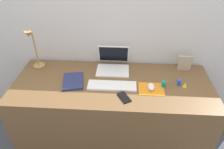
{
  "coord_description": "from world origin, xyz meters",
  "views": [
    {
      "loc": [
        0.09,
        -1.45,
        1.84
      ],
      "look_at": [
        -0.0,
        0.0,
        0.83
      ],
      "focal_mm": 33.68,
      "sensor_mm": 36.0,
      "label": 1
    }
  ],
  "objects_px": {
    "laptop": "(113,63)",
    "keyboard": "(112,86)",
    "toy_figurine_teal": "(164,84)",
    "toy_figurine_yellow": "(185,85)",
    "desk_lamp": "(34,51)",
    "mouse": "(151,87)",
    "cell_phone": "(124,97)",
    "notebook_pad": "(73,81)",
    "picture_frame": "(185,63)",
    "toy_figurine_blue": "(179,82)"
  },
  "relations": [
    {
      "from": "laptop",
      "to": "keyboard",
      "type": "xyz_separation_m",
      "value": [
        0.01,
        -0.29,
        -0.04
      ]
    },
    {
      "from": "laptop",
      "to": "toy_figurine_teal",
      "type": "distance_m",
      "value": 0.51
    },
    {
      "from": "keyboard",
      "to": "toy_figurine_yellow",
      "type": "height_order",
      "value": "toy_figurine_yellow"
    },
    {
      "from": "keyboard",
      "to": "desk_lamp",
      "type": "bearing_deg",
      "value": 161.16
    },
    {
      "from": "mouse",
      "to": "cell_phone",
      "type": "xyz_separation_m",
      "value": [
        -0.22,
        -0.13,
        -0.02
      ]
    },
    {
      "from": "desk_lamp",
      "to": "toy_figurine_teal",
      "type": "distance_m",
      "value": 1.18
    },
    {
      "from": "cell_phone",
      "to": "notebook_pad",
      "type": "distance_m",
      "value": 0.48
    },
    {
      "from": "keyboard",
      "to": "toy_figurine_teal",
      "type": "xyz_separation_m",
      "value": [
        0.43,
        0.03,
        0.02
      ]
    },
    {
      "from": "desk_lamp",
      "to": "toy_figurine_teal",
      "type": "bearing_deg",
      "value": -10.69
    },
    {
      "from": "desk_lamp",
      "to": "mouse",
      "type": "bearing_deg",
      "value": -13.48
    },
    {
      "from": "laptop",
      "to": "toy_figurine_yellow",
      "type": "height_order",
      "value": "laptop"
    },
    {
      "from": "cell_phone",
      "to": "toy_figurine_yellow",
      "type": "height_order",
      "value": "toy_figurine_yellow"
    },
    {
      "from": "picture_frame",
      "to": "cell_phone",
      "type": "bearing_deg",
      "value": -141.74
    },
    {
      "from": "cell_phone",
      "to": "toy_figurine_teal",
      "type": "height_order",
      "value": "toy_figurine_teal"
    },
    {
      "from": "desk_lamp",
      "to": "toy_figurine_blue",
      "type": "distance_m",
      "value": 1.31
    },
    {
      "from": "mouse",
      "to": "toy_figurine_teal",
      "type": "height_order",
      "value": "toy_figurine_teal"
    },
    {
      "from": "cell_phone",
      "to": "notebook_pad",
      "type": "xyz_separation_m",
      "value": [
        -0.45,
        0.18,
        0.01
      ]
    },
    {
      "from": "desk_lamp",
      "to": "toy_figurine_blue",
      "type": "height_order",
      "value": "desk_lamp"
    },
    {
      "from": "laptop",
      "to": "picture_frame",
      "type": "distance_m",
      "value": 0.67
    },
    {
      "from": "toy_figurine_blue",
      "to": "mouse",
      "type": "bearing_deg",
      "value": -163.51
    },
    {
      "from": "keyboard",
      "to": "notebook_pad",
      "type": "height_order",
      "value": "same"
    },
    {
      "from": "toy_figurine_teal",
      "to": "toy_figurine_yellow",
      "type": "height_order",
      "value": "toy_figurine_teal"
    },
    {
      "from": "mouse",
      "to": "picture_frame",
      "type": "xyz_separation_m",
      "value": [
        0.33,
        0.3,
        0.05
      ]
    },
    {
      "from": "laptop",
      "to": "mouse",
      "type": "height_order",
      "value": "laptop"
    },
    {
      "from": "picture_frame",
      "to": "toy_figurine_yellow",
      "type": "xyz_separation_m",
      "value": [
        -0.04,
        -0.26,
        -0.05
      ]
    },
    {
      "from": "keyboard",
      "to": "toy_figurine_teal",
      "type": "distance_m",
      "value": 0.44
    },
    {
      "from": "cell_phone",
      "to": "notebook_pad",
      "type": "bearing_deg",
      "value": 128.06
    },
    {
      "from": "toy_figurine_yellow",
      "to": "keyboard",
      "type": "bearing_deg",
      "value": -176.34
    },
    {
      "from": "desk_lamp",
      "to": "cell_phone",
      "type": "bearing_deg",
      "value": -24.78
    },
    {
      "from": "notebook_pad",
      "to": "picture_frame",
      "type": "xyz_separation_m",
      "value": [
        1.0,
        0.25,
        0.06
      ]
    },
    {
      "from": "desk_lamp",
      "to": "keyboard",
      "type": "bearing_deg",
      "value": -18.84
    },
    {
      "from": "picture_frame",
      "to": "toy_figurine_teal",
      "type": "xyz_separation_m",
      "value": [
        -0.22,
        -0.27,
        -0.04
      ]
    },
    {
      "from": "notebook_pad",
      "to": "toy_figurine_yellow",
      "type": "distance_m",
      "value": 0.95
    },
    {
      "from": "toy_figurine_teal",
      "to": "picture_frame",
      "type": "bearing_deg",
      "value": 50.32
    },
    {
      "from": "desk_lamp",
      "to": "toy_figurine_yellow",
      "type": "distance_m",
      "value": 1.36
    },
    {
      "from": "mouse",
      "to": "notebook_pad",
      "type": "relative_size",
      "value": 0.4
    },
    {
      "from": "cell_phone",
      "to": "desk_lamp",
      "type": "relative_size",
      "value": 0.32
    },
    {
      "from": "laptop",
      "to": "notebook_pad",
      "type": "distance_m",
      "value": 0.42
    },
    {
      "from": "notebook_pad",
      "to": "picture_frame",
      "type": "relative_size",
      "value": 1.6
    },
    {
      "from": "notebook_pad",
      "to": "cell_phone",
      "type": "bearing_deg",
      "value": -32.47
    },
    {
      "from": "toy_figurine_teal",
      "to": "toy_figurine_yellow",
      "type": "distance_m",
      "value": 0.18
    },
    {
      "from": "toy_figurine_blue",
      "to": "toy_figurine_teal",
      "type": "bearing_deg",
      "value": -164.25
    },
    {
      "from": "keyboard",
      "to": "picture_frame",
      "type": "distance_m",
      "value": 0.73
    },
    {
      "from": "mouse",
      "to": "toy_figurine_teal",
      "type": "distance_m",
      "value": 0.11
    },
    {
      "from": "notebook_pad",
      "to": "toy_figurine_yellow",
      "type": "height_order",
      "value": "toy_figurine_yellow"
    },
    {
      "from": "toy_figurine_teal",
      "to": "mouse",
      "type": "bearing_deg",
      "value": -162.56
    },
    {
      "from": "mouse",
      "to": "picture_frame",
      "type": "bearing_deg",
      "value": 42.6
    },
    {
      "from": "toy_figurine_teal",
      "to": "toy_figurine_blue",
      "type": "bearing_deg",
      "value": 15.75
    },
    {
      "from": "picture_frame",
      "to": "toy_figurine_teal",
      "type": "distance_m",
      "value": 0.35
    },
    {
      "from": "laptop",
      "to": "mouse",
      "type": "relative_size",
      "value": 3.12
    }
  ]
}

